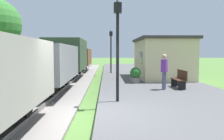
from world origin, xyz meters
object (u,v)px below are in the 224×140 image
(bench_near_hut, at_px, (180,79))
(person_waiting, at_px, (164,70))
(freight_train, at_px, (59,61))
(lamp_post_near, at_px, (118,31))
(potted_planter, at_px, (135,75))
(lamp_post_far, at_px, (111,43))
(station_hut, at_px, (162,58))

(bench_near_hut, relative_size, person_waiting, 0.88)
(freight_train, relative_size, lamp_post_near, 7.03)
(freight_train, xyz_separation_m, lamp_post_near, (3.31, -6.19, 1.32))
(person_waiting, distance_m, potted_planter, 2.77)
(freight_train, bearing_deg, lamp_post_far, 60.56)
(freight_train, xyz_separation_m, person_waiting, (5.69, -3.44, -0.30))
(bench_near_hut, bearing_deg, station_hut, 87.63)
(lamp_post_near, bearing_deg, station_hut, 66.78)
(person_waiting, xyz_separation_m, lamp_post_near, (-2.38, -2.75, 1.62))
(bench_near_hut, bearing_deg, person_waiting, -152.03)
(station_hut, distance_m, person_waiting, 5.50)
(potted_planter, distance_m, lamp_post_far, 7.23)
(potted_planter, bearing_deg, freight_train, 168.64)
(bench_near_hut, relative_size, potted_planter, 1.64)
(bench_near_hut, distance_m, potted_planter, 2.84)
(freight_train, relative_size, lamp_post_far, 7.03)
(potted_planter, xyz_separation_m, lamp_post_near, (-1.30, -5.26, 2.08))
(station_hut, height_order, lamp_post_far, lamp_post_far)
(freight_train, xyz_separation_m, station_hut, (6.80, 1.93, 0.17))
(potted_planter, bearing_deg, lamp_post_near, -103.88)
(station_hut, height_order, lamp_post_near, lamp_post_near)
(station_hut, bearing_deg, lamp_post_far, 131.49)
(freight_train, distance_m, potted_planter, 4.77)
(person_waiting, height_order, lamp_post_near, lamp_post_near)
(station_hut, bearing_deg, person_waiting, -101.62)
(freight_train, xyz_separation_m, potted_planter, (4.61, -0.93, -0.76))
(station_hut, relative_size, potted_planter, 6.33)
(bench_near_hut, height_order, person_waiting, person_waiting)
(freight_train, relative_size, potted_planter, 28.38)
(station_hut, bearing_deg, bench_near_hut, -92.37)
(freight_train, bearing_deg, bench_near_hut, -24.16)
(station_hut, xyz_separation_m, bench_near_hut, (-0.20, -4.89, -0.93))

